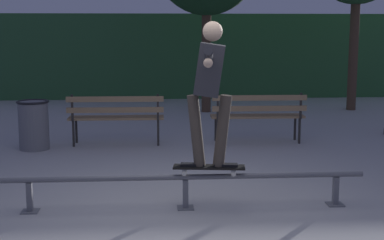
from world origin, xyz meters
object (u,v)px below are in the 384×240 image
object	(u,v)px
skateboard	(209,167)
park_bench_left_center	(258,112)
grind_rail	(185,182)
park_bench_leftmost	(116,114)
skateboarder	(210,82)
trash_can	(34,124)

from	to	relation	value
skateboard	park_bench_left_center	size ratio (longest dim) A/B	0.50
grind_rail	park_bench_leftmost	xyz separation A→B (m)	(-0.96, 3.44, 0.24)
grind_rail	park_bench_left_center	xyz separation A→B (m)	(1.45, 3.44, 0.24)
grind_rail	park_bench_leftmost	size ratio (longest dim) A/B	2.45
grind_rail	park_bench_leftmost	distance (m)	3.58
skateboarder	park_bench_left_center	bearing A→B (deg)	70.92
grind_rail	skateboarder	size ratio (longest dim) A/B	2.53
skateboard	park_bench_left_center	bearing A→B (deg)	70.87
skateboarder	park_bench_leftmost	xyz separation A→B (m)	(-1.22, 3.44, -0.85)
park_bench_leftmost	park_bench_left_center	size ratio (longest dim) A/B	1.00
skateboarder	park_bench_leftmost	world-z (taller)	skateboarder
trash_can	park_bench_left_center	bearing A→B (deg)	3.33
park_bench_left_center	trash_can	size ratio (longest dim) A/B	2.01
park_bench_leftmost	park_bench_left_center	distance (m)	2.41
skateboard	park_bench_leftmost	world-z (taller)	park_bench_leftmost
skateboarder	park_bench_left_center	xyz separation A→B (m)	(1.19, 3.44, -0.85)
grind_rail	park_bench_left_center	size ratio (longest dim) A/B	2.45
park_bench_left_center	skateboarder	bearing A→B (deg)	-109.08
skateboard	trash_can	xyz separation A→B (m)	(-2.54, 3.22, -0.04)
grind_rail	park_bench_left_center	world-z (taller)	park_bench_left_center
park_bench_left_center	park_bench_leftmost	bearing A→B (deg)	180.00
grind_rail	trash_can	world-z (taller)	trash_can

